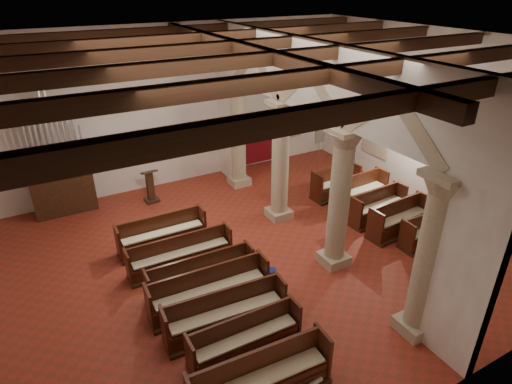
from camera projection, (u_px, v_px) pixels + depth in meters
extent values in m
plane|color=maroon|center=(254.00, 254.00, 12.77)|extent=(14.00, 14.00, 0.00)
plane|color=black|center=(253.00, 43.00, 10.06)|extent=(14.00, 14.00, 0.00)
cube|color=white|center=(177.00, 107.00, 16.10)|extent=(14.00, 0.02, 6.00)
cube|color=white|center=(436.00, 290.00, 6.73)|extent=(14.00, 0.02, 6.00)
cube|color=white|center=(435.00, 122.00, 14.43)|extent=(0.02, 12.00, 6.00)
cube|color=tan|center=(414.00, 325.00, 9.96)|extent=(0.75, 0.75, 0.30)
cylinder|color=tan|center=(428.00, 262.00, 9.15)|extent=(0.56, 0.56, 3.30)
cube|color=tan|center=(333.00, 258.00, 12.31)|extent=(0.75, 0.75, 0.30)
cylinder|color=tan|center=(339.00, 204.00, 11.49)|extent=(0.56, 0.56, 3.30)
cube|color=tan|center=(279.00, 213.00, 14.65)|extent=(0.75, 0.75, 0.30)
cylinder|color=tan|center=(280.00, 165.00, 13.83)|extent=(0.56, 0.56, 3.30)
cube|color=tan|center=(239.00, 181.00, 16.99)|extent=(0.75, 0.75, 0.30)
cylinder|color=tan|center=(238.00, 138.00, 16.18)|extent=(0.56, 0.56, 3.30)
cube|color=white|center=(313.00, 77.00, 11.27)|extent=(0.25, 11.90, 1.93)
cube|color=#2E6958|center=(468.00, 159.00, 13.61)|extent=(0.03, 1.00, 2.20)
cube|color=#2E6958|center=(379.00, 125.00, 16.74)|extent=(0.03, 1.00, 2.20)
cube|color=#2E6958|center=(288.00, 110.00, 18.60)|extent=(1.00, 0.03, 2.20)
cube|color=#3C2313|center=(63.00, 188.00, 14.71)|extent=(2.00, 0.80, 1.80)
cube|color=#3C2313|center=(57.00, 161.00, 14.26)|extent=(2.10, 0.85, 0.20)
cube|color=#371C11|center=(152.00, 200.00, 15.73)|extent=(0.51, 0.51, 0.10)
cube|color=#371C11|center=(150.00, 187.00, 15.50)|extent=(0.25, 0.25, 1.15)
cube|color=#371C11|center=(149.00, 172.00, 15.15)|extent=(0.55, 0.45, 0.20)
cube|color=maroon|center=(259.00, 139.00, 18.38)|extent=(1.60, 0.06, 2.10)
cylinder|color=gold|center=(259.00, 114.00, 17.87)|extent=(1.80, 0.04, 0.04)
cone|color=#3C2313|center=(317.00, 173.00, 17.82)|extent=(0.37, 0.37, 0.12)
cylinder|color=gold|center=(319.00, 147.00, 17.29)|extent=(0.04, 0.04, 2.48)
cylinder|color=gold|center=(321.00, 120.00, 16.77)|extent=(0.17, 0.72, 0.03)
cube|color=navy|center=(320.00, 132.00, 16.99)|extent=(0.56, 0.13, 0.88)
cube|color=navy|center=(278.00, 376.00, 8.58)|extent=(0.33, 0.29, 0.29)
cube|color=navy|center=(251.00, 319.00, 9.97)|extent=(0.42, 0.37, 0.36)
cube|color=#163298|center=(270.00, 275.00, 11.44)|extent=(0.41, 0.38, 0.33)
cylinder|color=white|center=(269.00, 372.00, 8.76)|extent=(1.01, 0.39, 0.10)
cube|color=#4B1610|center=(257.00, 369.00, 8.32)|extent=(2.72, 0.21, 0.98)
cube|color=#4B1610|center=(320.00, 347.00, 8.79)|extent=(0.10, 0.62, 0.98)
cube|color=beige|center=(263.00, 378.00, 8.13)|extent=(2.63, 0.50, 0.05)
cube|color=#3C2313|center=(246.00, 352.00, 9.37)|extent=(2.56, 0.67, 0.09)
cube|color=#542012|center=(247.00, 345.00, 9.22)|extent=(2.41, 0.39, 0.42)
cube|color=#542012|center=(242.00, 331.00, 9.28)|extent=(2.41, 0.08, 0.88)
cube|color=#542012|center=(191.00, 357.00, 8.63)|extent=(0.07, 0.56, 0.88)
cube|color=#542012|center=(294.00, 315.00, 9.70)|extent=(0.07, 0.56, 0.88)
cube|color=beige|center=(246.00, 337.00, 9.12)|extent=(2.31, 0.35, 0.05)
cube|color=#3C2313|center=(226.00, 328.00, 10.02)|extent=(2.93, 0.89, 0.10)
cube|color=#45170E|center=(227.00, 320.00, 9.85)|extent=(2.76, 0.58, 0.45)
cube|color=#45170E|center=(222.00, 306.00, 9.92)|extent=(2.74, 0.25, 0.95)
cube|color=#45170E|center=(166.00, 332.00, 9.19)|extent=(0.11, 0.61, 0.95)
cube|color=#45170E|center=(278.00, 291.00, 10.40)|extent=(0.11, 0.61, 0.95)
cube|color=beige|center=(227.00, 312.00, 9.74)|extent=(2.65, 0.54, 0.05)
cube|color=#3C2313|center=(210.00, 305.00, 10.72)|extent=(3.07, 0.82, 0.10)
cube|color=#502611|center=(211.00, 297.00, 10.55)|extent=(2.91, 0.51, 0.46)
cube|color=#502611|center=(206.00, 284.00, 10.62)|extent=(2.90, 0.17, 0.97)
cube|color=#502611|center=(150.00, 308.00, 9.85)|extent=(0.09, 0.61, 0.97)
cube|color=#502611|center=(262.00, 269.00, 11.14)|extent=(0.09, 0.61, 0.97)
cube|color=beige|center=(210.00, 289.00, 10.44)|extent=(2.79, 0.46, 0.05)
cube|color=#3C2313|center=(202.00, 288.00, 11.31)|extent=(2.88, 0.70, 0.09)
cube|color=#4C1910|center=(203.00, 281.00, 11.16)|extent=(2.73, 0.42, 0.42)
cube|color=#4C1910|center=(199.00, 270.00, 11.22)|extent=(2.72, 0.12, 0.88)
cube|color=#4C1910|center=(148.00, 290.00, 10.50)|extent=(0.08, 0.56, 0.88)
cube|color=#4C1910|center=(249.00, 257.00, 11.71)|extent=(0.08, 0.56, 0.88)
cube|color=beige|center=(202.00, 274.00, 11.06)|extent=(2.62, 0.38, 0.05)
cube|color=#3C2313|center=(182.00, 266.00, 12.17)|extent=(2.98, 0.69, 0.09)
cube|color=#4B1910|center=(182.00, 259.00, 12.02)|extent=(2.83, 0.41, 0.41)
cube|color=#4B1910|center=(179.00, 249.00, 12.08)|extent=(2.83, 0.11, 0.87)
cube|color=#4B1910|center=(128.00, 267.00, 11.34)|extent=(0.07, 0.55, 0.87)
cube|color=#4B1910|center=(227.00, 238.00, 12.59)|extent=(0.07, 0.55, 0.87)
cube|color=beige|center=(181.00, 253.00, 11.91)|extent=(2.72, 0.37, 0.05)
cube|color=#3C2313|center=(164.00, 246.00, 13.05)|extent=(2.66, 0.73, 0.10)
cube|color=#542E12|center=(163.00, 239.00, 12.88)|extent=(2.51, 0.42, 0.45)
cube|color=#542E12|center=(160.00, 229.00, 12.95)|extent=(2.51, 0.09, 0.96)
cube|color=#542E12|center=(118.00, 243.00, 12.27)|extent=(0.08, 0.60, 0.96)
cube|color=#542E12|center=(202.00, 220.00, 13.38)|extent=(0.08, 0.60, 0.96)
cube|color=beige|center=(163.00, 232.00, 12.77)|extent=(2.41, 0.38, 0.05)
cube|color=#3C2313|center=(424.00, 244.00, 13.18)|extent=(1.69, 0.70, 0.10)
cube|color=#4B2510|center=(427.00, 237.00, 13.02)|extent=(1.54, 0.41, 0.43)
cube|color=#4B2510|center=(422.00, 227.00, 13.08)|extent=(1.53, 0.09, 0.91)
cube|color=#4B2510|center=(407.00, 236.00, 12.62)|extent=(0.08, 0.58, 0.91)
cube|color=#4B2510|center=(445.00, 223.00, 13.31)|extent=(0.08, 0.58, 0.91)
cube|color=beige|center=(428.00, 230.00, 12.91)|extent=(1.48, 0.37, 0.05)
cube|color=#3C2313|center=(397.00, 231.00, 13.80)|extent=(2.26, 0.86, 0.11)
cube|color=#4F2A10|center=(400.00, 224.00, 13.62)|extent=(2.10, 0.53, 0.48)
cube|color=#4F2A10|center=(396.00, 214.00, 13.69)|extent=(2.08, 0.18, 1.00)
cube|color=#4F2A10|center=(374.00, 225.00, 13.10)|extent=(0.11, 0.64, 1.00)
cube|color=#4F2A10|center=(423.00, 208.00, 14.03)|extent=(0.11, 0.64, 1.00)
cube|color=beige|center=(401.00, 217.00, 13.50)|extent=(2.01, 0.49, 0.05)
cube|color=#3C2313|center=(376.00, 218.00, 14.54)|extent=(2.22, 0.87, 0.10)
cube|color=#4E2B10|center=(378.00, 212.00, 14.37)|extent=(2.05, 0.55, 0.47)
cube|color=#4E2B10|center=(374.00, 202.00, 14.44)|extent=(2.02, 0.21, 0.98)
cube|color=#4E2B10|center=(353.00, 211.00, 13.86)|extent=(0.11, 0.62, 0.98)
cube|color=#4E2B10|center=(400.00, 197.00, 14.77)|extent=(0.11, 0.62, 0.98)
cube|color=beige|center=(379.00, 205.00, 14.25)|extent=(1.96, 0.50, 0.05)
cube|color=#3C2313|center=(358.00, 203.00, 15.48)|extent=(2.24, 0.89, 0.11)
cube|color=#532711|center=(360.00, 197.00, 15.30)|extent=(2.07, 0.55, 0.49)
cube|color=#532711|center=(356.00, 187.00, 15.37)|extent=(2.05, 0.19, 1.04)
cube|color=#532711|center=(336.00, 196.00, 14.78)|extent=(0.11, 0.66, 1.04)
cube|color=#532711|center=(382.00, 183.00, 15.70)|extent=(0.11, 0.66, 1.04)
cube|color=beige|center=(361.00, 190.00, 15.18)|extent=(1.99, 0.51, 0.05)
cube|color=#3C2313|center=(335.00, 195.00, 16.10)|extent=(1.94, 0.84, 0.11)
cube|color=#551D12|center=(337.00, 188.00, 15.92)|extent=(1.77, 0.51, 0.48)
cube|color=#551D12|center=(333.00, 179.00, 15.99)|extent=(1.76, 0.16, 1.02)
cube|color=#551D12|center=(316.00, 186.00, 15.46)|extent=(0.11, 0.64, 1.02)
cube|color=#551D12|center=(355.00, 176.00, 16.26)|extent=(0.11, 0.64, 1.02)
cube|color=beige|center=(337.00, 182.00, 15.80)|extent=(1.70, 0.46, 0.05)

